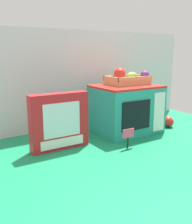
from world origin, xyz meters
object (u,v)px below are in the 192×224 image
(toy_microwave, at_px, (126,109))
(price_sign, at_px, (128,135))
(food_groups_crate, at_px, (128,79))
(loose_toy_apple, at_px, (168,122))
(cookie_set_box, at_px, (60,122))

(toy_microwave, relative_size, price_sign, 3.77)
(food_groups_crate, height_order, loose_toy_apple, food_groups_crate)
(toy_microwave, xyz_separation_m, cookie_set_box, (-0.46, -0.05, -0.00))
(food_groups_crate, bearing_deg, toy_microwave, -135.38)
(food_groups_crate, height_order, cookie_set_box, food_groups_crate)
(toy_microwave, relative_size, loose_toy_apple, 5.35)
(cookie_set_box, bearing_deg, price_sign, -31.25)
(toy_microwave, height_order, cookie_set_box, toy_microwave)
(toy_microwave, bearing_deg, price_sign, -126.37)
(toy_microwave, xyz_separation_m, price_sign, (-0.17, -0.23, -0.08))
(toy_microwave, height_order, price_sign, toy_microwave)
(toy_microwave, distance_m, price_sign, 0.30)
(toy_microwave, distance_m, cookie_set_box, 0.47)
(cookie_set_box, relative_size, loose_toy_apple, 4.26)
(food_groups_crate, xyz_separation_m, price_sign, (-0.20, -0.26, -0.25))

